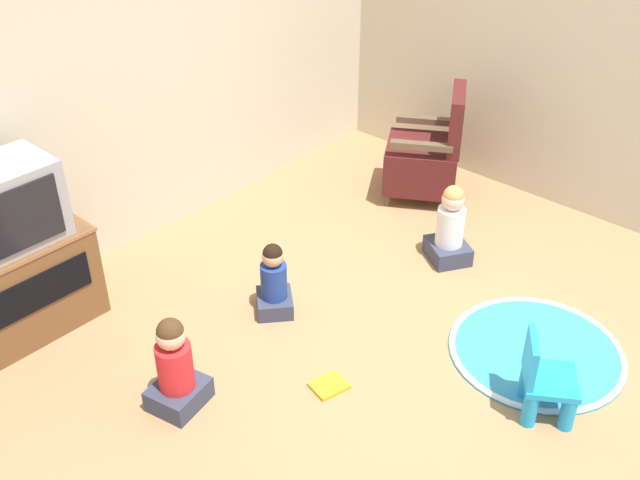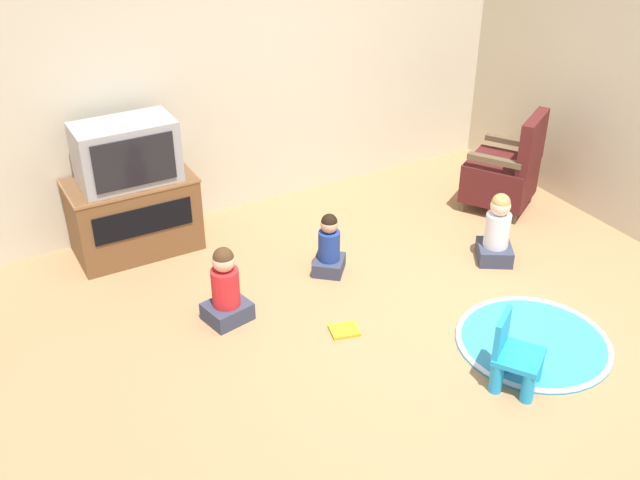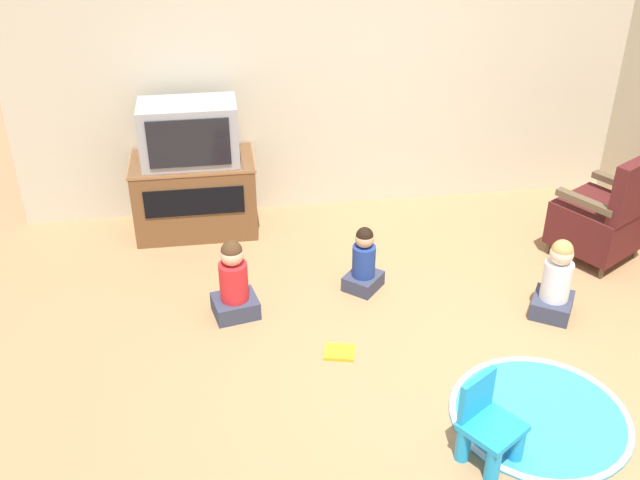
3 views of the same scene
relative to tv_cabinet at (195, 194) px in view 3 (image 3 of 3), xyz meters
The scene contains 11 objects.
ground_plane 2.59m from the tv_cabinet, 52.58° to the right, with size 30.00×30.00×0.00m, color #9E754C.
wall_back 1.66m from the tv_cabinet, 16.59° to the left, with size 5.27×0.12×2.86m.
tv_cabinet is the anchor object (origin of this frame).
television 0.55m from the tv_cabinet, 90.00° to the right, with size 0.76×0.44×0.49m.
black_armchair 3.24m from the tv_cabinet, 16.38° to the right, with size 0.76×0.77×0.92m.
yellow_kid_chair 3.19m from the tv_cabinet, 60.98° to the right, with size 0.40×0.40×0.50m.
play_mat 3.23m from the tv_cabinet, 52.24° to the right, with size 1.06×1.06×0.04m.
child_watching_left 1.61m from the tv_cabinet, 41.65° to the right, with size 0.34×0.34×0.51m.
child_watching_center 2.91m from the tv_cabinet, 32.70° to the right, with size 0.38×0.39×0.59m.
child_watching_right 1.29m from the tv_cabinet, 78.56° to the right, with size 0.35×0.32×0.59m.
book 2.04m from the tv_cabinet, 63.36° to the right, with size 0.23×0.20×0.02m.
Camera 3 is at (-1.34, -3.53, 3.12)m, focal length 42.00 mm.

